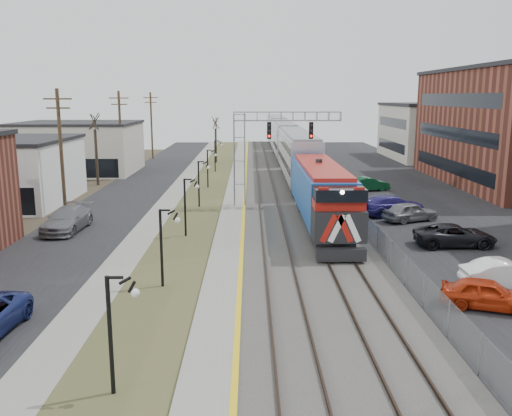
{
  "coord_description": "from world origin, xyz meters",
  "views": [
    {
      "loc": [
        0.4,
        -17.85,
        9.4
      ],
      "look_at": [
        0.77,
        15.02,
        2.6
      ],
      "focal_mm": 38.0,
      "sensor_mm": 36.0,
      "label": 1
    }
  ],
  "objects_px": {
    "train": "(288,145)",
    "car_lot_b": "(507,275)",
    "signal_gantry": "(260,142)",
    "car_lot_a": "(487,295)"
  },
  "relations": [
    {
      "from": "train",
      "to": "car_lot_a",
      "type": "height_order",
      "value": "train"
    },
    {
      "from": "signal_gantry",
      "to": "car_lot_a",
      "type": "xyz_separation_m",
      "value": [
        9.8,
        -23.02,
        -4.9
      ]
    },
    {
      "from": "car_lot_b",
      "to": "signal_gantry",
      "type": "bearing_deg",
      "value": 29.27
    },
    {
      "from": "train",
      "to": "signal_gantry",
      "type": "distance_m",
      "value": 28.14
    },
    {
      "from": "car_lot_b",
      "to": "train",
      "type": "bearing_deg",
      "value": 8.11
    },
    {
      "from": "signal_gantry",
      "to": "car_lot_a",
      "type": "distance_m",
      "value": 25.49
    },
    {
      "from": "signal_gantry",
      "to": "car_lot_b",
      "type": "relative_size",
      "value": 2.06
    },
    {
      "from": "signal_gantry",
      "to": "car_lot_a",
      "type": "relative_size",
      "value": 2.24
    },
    {
      "from": "train",
      "to": "car_lot_b",
      "type": "relative_size",
      "value": 19.66
    },
    {
      "from": "train",
      "to": "signal_gantry",
      "type": "bearing_deg",
      "value": -98.79
    }
  ]
}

